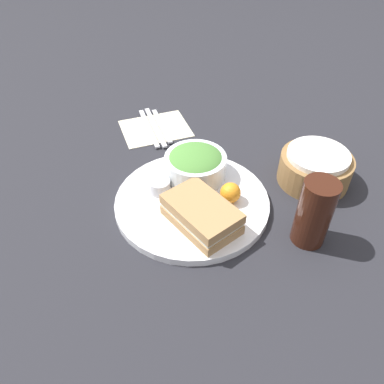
% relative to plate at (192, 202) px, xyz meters
% --- Properties ---
extents(ground_plane, '(4.00, 4.00, 0.00)m').
position_rel_plate_xyz_m(ground_plane, '(0.00, 0.00, -0.01)').
color(ground_plane, '#232328').
extents(plate, '(0.32, 0.32, 0.02)m').
position_rel_plate_xyz_m(plate, '(0.00, 0.00, 0.00)').
color(plate, silver).
rests_on(plate, ground_plane).
extents(sandwich, '(0.17, 0.14, 0.05)m').
position_rel_plate_xyz_m(sandwich, '(0.07, -0.01, 0.03)').
color(sandwich, '#A37A4C').
rests_on(sandwich, plate).
extents(salad_bowl, '(0.14, 0.14, 0.06)m').
position_rel_plate_xyz_m(salad_bowl, '(-0.07, 0.03, 0.04)').
color(salad_bowl, white).
rests_on(salad_bowl, plate).
extents(dressing_cup, '(0.05, 0.05, 0.03)m').
position_rel_plate_xyz_m(dressing_cup, '(-0.05, -0.06, 0.02)').
color(dressing_cup, '#B7B7BC').
rests_on(dressing_cup, plate).
extents(orange_wedge, '(0.04, 0.04, 0.04)m').
position_rel_plate_xyz_m(orange_wedge, '(0.03, 0.07, 0.03)').
color(orange_wedge, orange).
rests_on(orange_wedge, plate).
extents(drink_glass, '(0.06, 0.06, 0.14)m').
position_rel_plate_xyz_m(drink_glass, '(0.16, 0.18, 0.06)').
color(drink_glass, '#38190F').
rests_on(drink_glass, ground_plane).
extents(bread_basket, '(0.16, 0.16, 0.08)m').
position_rel_plate_xyz_m(bread_basket, '(0.02, 0.28, 0.03)').
color(bread_basket, olive).
rests_on(bread_basket, ground_plane).
extents(napkin, '(0.14, 0.18, 0.00)m').
position_rel_plate_xyz_m(napkin, '(-0.31, 0.01, -0.01)').
color(napkin, beige).
rests_on(napkin, ground_plane).
extents(fork, '(0.19, 0.02, 0.01)m').
position_rel_plate_xyz_m(fork, '(-0.31, -0.01, -0.00)').
color(fork, silver).
rests_on(fork, napkin).
extents(knife, '(0.20, 0.02, 0.01)m').
position_rel_plate_xyz_m(knife, '(-0.31, 0.01, -0.00)').
color(knife, silver).
rests_on(knife, napkin).
extents(spoon, '(0.17, 0.02, 0.01)m').
position_rel_plate_xyz_m(spoon, '(-0.31, 0.02, -0.00)').
color(spoon, silver).
rests_on(spoon, napkin).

